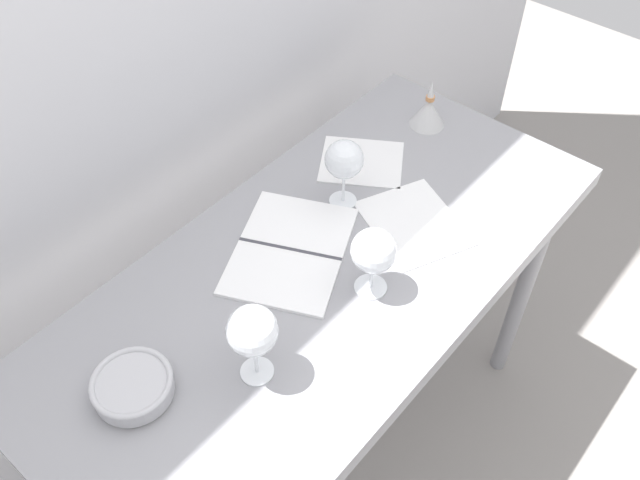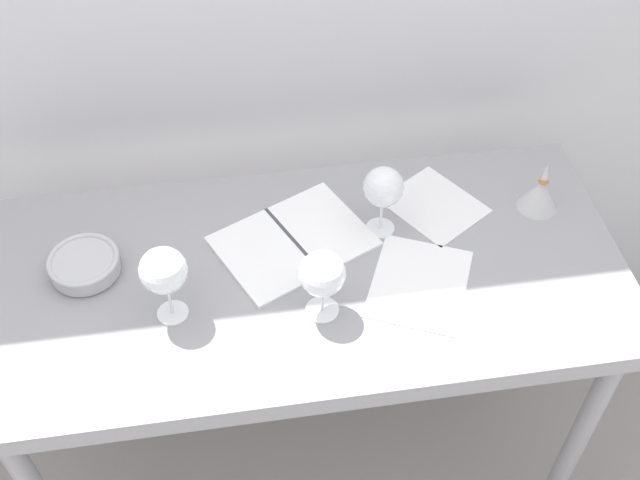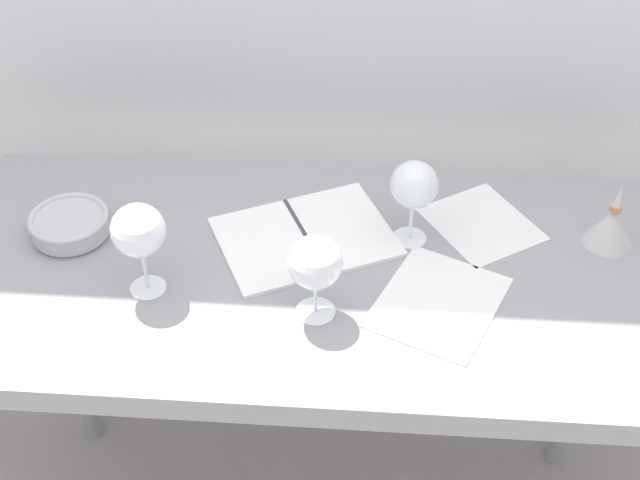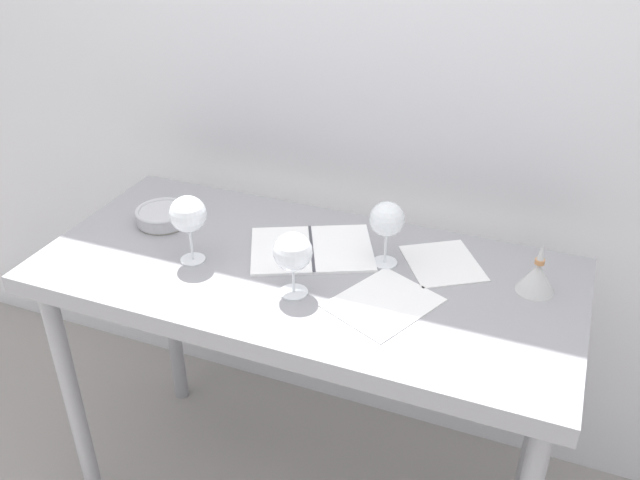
% 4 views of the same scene
% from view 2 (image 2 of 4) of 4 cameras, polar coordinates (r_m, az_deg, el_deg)
% --- Properties ---
extents(ground_plane, '(6.00, 6.00, 0.00)m').
position_cam_2_polar(ground_plane, '(2.44, -0.77, -16.03)').
color(ground_plane, gray).
extents(steel_counter, '(1.40, 0.65, 0.90)m').
position_cam_2_polar(steel_counter, '(1.76, -1.00, -4.49)').
color(steel_counter, gray).
rests_on(steel_counter, ground_plane).
extents(wine_glass_near_center, '(0.09, 0.09, 0.17)m').
position_cam_2_polar(wine_glass_near_center, '(1.52, 0.17, -2.62)').
color(wine_glass_near_center, white).
rests_on(wine_glass_near_center, steel_counter).
extents(wine_glass_near_left, '(0.10, 0.10, 0.19)m').
position_cam_2_polar(wine_glass_near_left, '(1.53, -11.50, -2.32)').
color(wine_glass_near_left, white).
rests_on(wine_glass_near_left, steel_counter).
extents(wine_glass_far_right, '(0.09, 0.09, 0.18)m').
position_cam_2_polar(wine_glass_far_right, '(1.68, 4.71, 3.82)').
color(wine_glass_far_right, white).
rests_on(wine_glass_far_right, steel_counter).
extents(open_notebook, '(0.40, 0.36, 0.01)m').
position_cam_2_polar(open_notebook, '(1.73, -1.98, -0.09)').
color(open_notebook, white).
rests_on(open_notebook, steel_counter).
extents(tasting_sheet_upper, '(0.28, 0.30, 0.00)m').
position_cam_2_polar(tasting_sheet_upper, '(1.67, 7.35, -3.20)').
color(tasting_sheet_upper, white).
rests_on(tasting_sheet_upper, steel_counter).
extents(tasting_sheet_lower, '(0.26, 0.27, 0.00)m').
position_cam_2_polar(tasting_sheet_lower, '(1.83, 8.46, 2.55)').
color(tasting_sheet_lower, white).
rests_on(tasting_sheet_lower, steel_counter).
extents(tasting_bowl, '(0.15, 0.15, 0.05)m').
position_cam_2_polar(tasting_bowl, '(1.73, -17.03, -1.73)').
color(tasting_bowl, beige).
rests_on(tasting_bowl, steel_counter).
extents(decanter_funnel, '(0.09, 0.09, 0.13)m').
position_cam_2_polar(decanter_funnel, '(1.86, 15.95, 3.33)').
color(decanter_funnel, silver).
rests_on(decanter_funnel, steel_counter).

